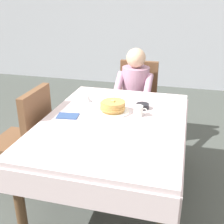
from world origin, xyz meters
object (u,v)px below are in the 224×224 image
at_px(chair_diner, 137,96).
at_px(fork_left_of_plate, 90,111).
at_px(diner_person, 135,89).
at_px(bowl_butter, 143,106).
at_px(cup_coffee, 139,111).
at_px(syrup_pitcher, 87,98).
at_px(knife_right_of_plate, 135,115).
at_px(spoon_near_edge, 97,130).
at_px(breakfast_stack, 113,106).
at_px(chair_left_side, 28,133).
at_px(plate_breakfast, 113,112).
at_px(dining_table_main, 113,131).

bearing_deg(chair_diner, fork_left_of_plate, 78.06).
bearing_deg(chair_diner, diner_person, 90.00).
bearing_deg(bowl_butter, chair_diner, 102.86).
relative_size(cup_coffee, syrup_pitcher, 1.41).
distance_m(chair_diner, knife_right_of_plate, 1.07).
xyz_separation_m(diner_person, spoon_near_edge, (-0.05, -1.22, 0.07)).
xyz_separation_m(knife_right_of_plate, spoon_near_edge, (-0.21, -0.34, 0.00)).
bearing_deg(syrup_pitcher, fork_left_of_plate, -64.82).
bearing_deg(fork_left_of_plate, breakfast_stack, -80.15).
bearing_deg(chair_left_side, plate_breakfast, -78.07).
distance_m(diner_person, knife_right_of_plate, 0.90).
relative_size(chair_left_side, cup_coffee, 8.23).
bearing_deg(syrup_pitcher, knife_right_of_plate, -23.90).
distance_m(fork_left_of_plate, spoon_near_edge, 0.38).
bearing_deg(cup_coffee, spoon_near_edge, -125.07).
bearing_deg(breakfast_stack, dining_table_main, -74.21).
relative_size(chair_diner, chair_left_side, 1.00).
bearing_deg(knife_right_of_plate, syrup_pitcher, 62.73).
bearing_deg(breakfast_stack, syrup_pitcher, 146.96).
height_order(chair_left_side, fork_left_of_plate, chair_left_side).
relative_size(knife_right_of_plate, spoon_near_edge, 1.33).
bearing_deg(dining_table_main, diner_person, 90.92).
height_order(chair_diner, diner_person, diner_person).
distance_m(chair_diner, fork_left_of_plate, 1.08).
bearing_deg(breakfast_stack, knife_right_of_plate, -7.04).
height_order(dining_table_main, plate_breakfast, plate_breakfast).
height_order(dining_table_main, diner_person, diner_person).
bearing_deg(bowl_butter, spoon_near_edge, -116.41).
bearing_deg(fork_left_of_plate, chair_left_side, 106.87).
xyz_separation_m(chair_left_side, bowl_butter, (0.95, 0.30, 0.23)).
distance_m(plate_breakfast, fork_left_of_plate, 0.19).
distance_m(plate_breakfast, knife_right_of_plate, 0.19).
bearing_deg(cup_coffee, syrup_pitcher, 158.23).
bearing_deg(chair_left_side, knife_right_of_plate, -81.72).
xyz_separation_m(breakfast_stack, spoon_near_edge, (-0.03, -0.36, -0.05)).
relative_size(plate_breakfast, breakfast_stack, 1.29).
bearing_deg(plate_breakfast, diner_person, 88.06).
xyz_separation_m(breakfast_stack, syrup_pitcher, (-0.29, 0.19, -0.02)).
xyz_separation_m(breakfast_stack, knife_right_of_plate, (0.19, -0.02, -0.05)).
xyz_separation_m(plate_breakfast, bowl_butter, (0.23, 0.15, 0.01)).
xyz_separation_m(diner_person, chair_left_side, (-0.75, -1.01, -0.14)).
bearing_deg(plate_breakfast, spoon_near_edge, -93.83).
bearing_deg(syrup_pitcher, cup_coffee, -21.77).
bearing_deg(chair_diner, dining_table_main, 90.79).
xyz_separation_m(diner_person, knife_right_of_plate, (0.16, -0.88, 0.07)).
bearing_deg(knife_right_of_plate, cup_coffee, -77.24).
relative_size(diner_person, fork_left_of_plate, 6.22).
bearing_deg(plate_breakfast, cup_coffee, -2.91).
bearing_deg(knife_right_of_plate, spoon_near_edge, 144.40).
bearing_deg(cup_coffee, knife_right_of_plate, -163.87).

